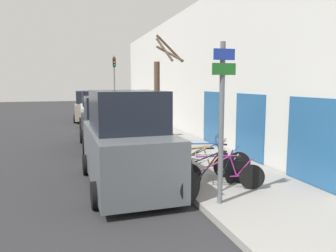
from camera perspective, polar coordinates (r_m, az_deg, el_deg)
ground_plane at (r=13.36m, az=-9.54°, el=-4.44°), size 80.00×80.00×0.00m
sidewalk_curb at (r=16.55m, az=-1.86°, el=-1.78°), size 3.20×32.00×0.15m
building_facade at (r=16.80m, az=4.02°, el=9.13°), size 0.23×32.00×6.50m
signpost at (r=6.96m, az=9.31°, el=1.29°), size 0.53×0.13×3.43m
bicycle_0 at (r=7.91m, az=7.89°, el=-8.56°), size 2.13×1.41×0.96m
bicycle_1 at (r=8.22m, az=9.12°, el=-8.25°), size 2.01×0.84×0.85m
bicycle_2 at (r=8.52m, az=7.05°, el=-7.70°), size 2.18×0.49×0.83m
bicycle_3 at (r=8.95m, az=4.69°, el=-6.81°), size 2.30×0.51×0.88m
bicycle_4 at (r=9.55m, az=6.94°, el=-5.87°), size 2.15×1.14×0.90m
parked_car_0 at (r=8.71m, az=-7.29°, el=-3.13°), size 2.16×4.62×2.55m
parked_car_1 at (r=14.20m, az=-10.90°, el=0.26°), size 2.03×4.12×2.18m
parked_car_2 at (r=19.17m, az=-12.34°, el=2.26°), size 2.00×4.53×2.32m
parked_car_3 at (r=24.76m, az=-13.71°, el=3.20°), size 2.20×4.48×2.19m
pedestrian_near at (r=15.71m, az=-1.28°, el=1.78°), size 0.46×0.40×1.78m
street_tree at (r=11.49m, az=-1.65°, el=4.29°), size 1.02×0.75×4.24m
traffic_light at (r=23.70m, az=-9.32°, el=8.09°), size 0.20×0.30×4.50m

